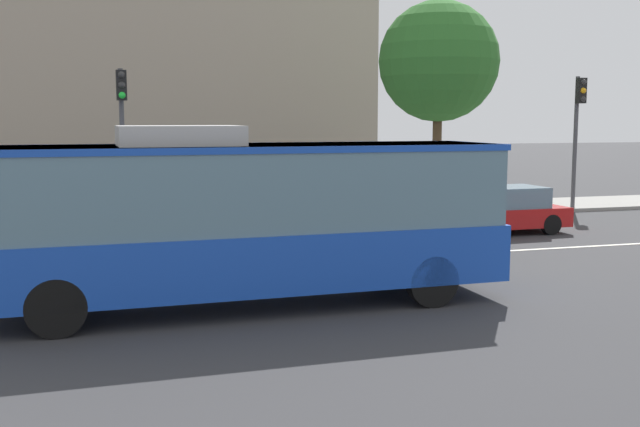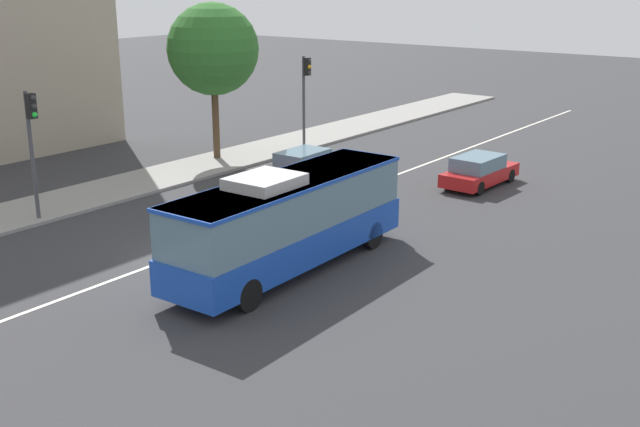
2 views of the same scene
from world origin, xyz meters
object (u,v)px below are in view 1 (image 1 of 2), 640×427
traffic_light_mid_block (122,119)px  traffic_light_far_corner (578,119)px  street_tree_kerbside_left (439,62)px  transit_bus (244,213)px  sedan_red_behind (498,210)px

traffic_light_mid_block → traffic_light_far_corner: bearing=86.5°
traffic_light_mid_block → street_tree_kerbside_left: (12.08, 2.02, 2.23)m
transit_bus → traffic_light_far_corner: 18.81m
transit_bus → street_tree_kerbside_left: size_ratio=1.23×
traffic_light_far_corner → street_tree_kerbside_left: size_ratio=0.64×
sedan_red_behind → street_tree_kerbside_left: (0.84, 6.33, 5.07)m
sedan_red_behind → transit_bus: bearing=35.0°
sedan_red_behind → traffic_light_mid_block: bearing=-22.5°
street_tree_kerbside_left → sedan_red_behind: bearing=-97.6°
transit_bus → sedan_red_behind: 11.69m
transit_bus → traffic_light_far_corner: bearing=35.2°
transit_bus → sedan_red_behind: (9.36, 6.93, -1.09)m
traffic_light_far_corner → street_tree_kerbside_left: 5.80m
traffic_light_mid_block → street_tree_kerbside_left: size_ratio=0.64×
sedan_red_behind → street_tree_kerbside_left: 8.15m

